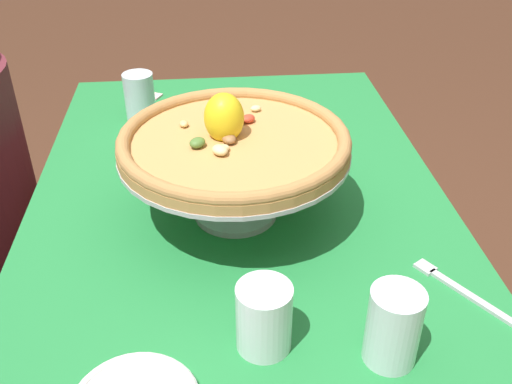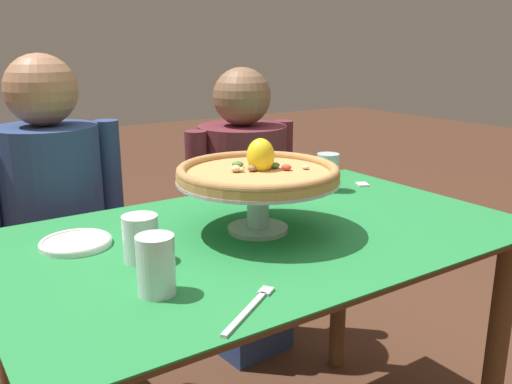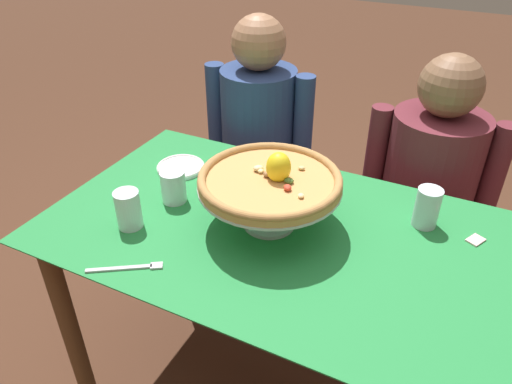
{
  "view_description": "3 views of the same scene",
  "coord_description": "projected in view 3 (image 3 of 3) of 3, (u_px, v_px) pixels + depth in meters",
  "views": [
    {
      "loc": [
        -0.9,
        0.06,
        1.4
      ],
      "look_at": [
        -0.02,
        -0.03,
        0.82
      ],
      "focal_mm": 40.96,
      "sensor_mm": 36.0,
      "label": 1
    },
    {
      "loc": [
        -0.74,
        -1.07,
        1.23
      ],
      "look_at": [
        -0.02,
        -0.0,
        0.88
      ],
      "focal_mm": 37.96,
      "sensor_mm": 36.0,
      "label": 2
    },
    {
      "loc": [
        0.46,
        -1.03,
        1.62
      ],
      "look_at": [
        -0.07,
        0.04,
        0.84
      ],
      "focal_mm": 33.71,
      "sensor_mm": 36.0,
      "label": 3
    }
  ],
  "objects": [
    {
      "name": "dinner_fork",
      "position": [
        129.0,
        268.0,
        1.26
      ],
      "size": [
        0.18,
        0.12,
        0.01
      ],
      "color": "#B7B7C1",
      "rests_on": "dining_table"
    },
    {
      "name": "dining_table",
      "position": [
        270.0,
        257.0,
        1.47
      ],
      "size": [
        1.32,
        0.81,
        0.77
      ],
      "color": "brown",
      "rests_on": "ground"
    },
    {
      "name": "diner_right",
      "position": [
        424.0,
        203.0,
        1.89
      ],
      "size": [
        0.5,
        0.37,
        1.15
      ],
      "color": "navy",
      "rests_on": "ground"
    },
    {
      "name": "side_plate",
      "position": [
        181.0,
        167.0,
        1.69
      ],
      "size": [
        0.17,
        0.17,
        0.02
      ],
      "color": "white",
      "rests_on": "dining_table"
    },
    {
      "name": "diner_left",
      "position": [
        258.0,
        161.0,
        2.14
      ],
      "size": [
        0.47,
        0.34,
        1.2
      ],
      "color": "black",
      "rests_on": "ground"
    },
    {
      "name": "pizza_stand",
      "position": [
        270.0,
        195.0,
        1.36
      ],
      "size": [
        0.41,
        0.41,
        0.14
      ],
      "color": "#B7B7C1",
      "rests_on": "dining_table"
    },
    {
      "name": "water_glass_front_left",
      "position": [
        129.0,
        211.0,
        1.39
      ],
      "size": [
        0.07,
        0.07,
        0.12
      ],
      "color": "silver",
      "rests_on": "dining_table"
    },
    {
      "name": "pizza",
      "position": [
        270.0,
        179.0,
        1.34
      ],
      "size": [
        0.4,
        0.4,
        0.1
      ],
      "color": "tan",
      "rests_on": "pizza_stand"
    },
    {
      "name": "sugar_packet",
      "position": [
        476.0,
        240.0,
        1.35
      ],
      "size": [
        0.05,
        0.06,
        0.0
      ],
      "primitive_type": "cube",
      "rotation": [
        0.0,
        0.0,
        1.1
      ],
      "color": "beige",
      "rests_on": "dining_table"
    },
    {
      "name": "water_glass_side_left",
      "position": [
        174.0,
        188.0,
        1.5
      ],
      "size": [
        0.08,
        0.08,
        0.1
      ],
      "color": "white",
      "rests_on": "dining_table"
    },
    {
      "name": "water_glass_back_right",
      "position": [
        427.0,
        210.0,
        1.39
      ],
      "size": [
        0.07,
        0.07,
        0.12
      ],
      "color": "silver",
      "rests_on": "dining_table"
    }
  ]
}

